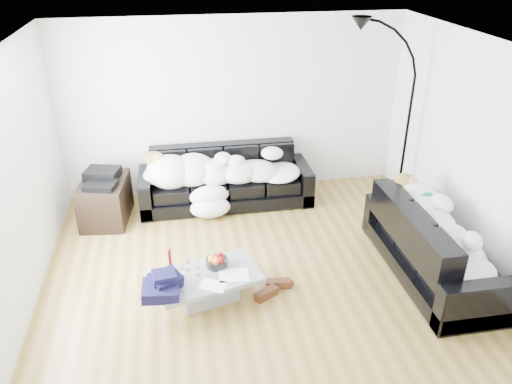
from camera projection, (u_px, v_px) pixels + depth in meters
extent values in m
plane|color=olive|center=(260.00, 271.00, 5.92)|extent=(5.00, 5.00, 0.00)
cube|color=silver|center=(233.00, 107.00, 7.28)|extent=(5.00, 0.02, 2.60)
cube|color=silver|center=(13.00, 190.00, 4.94)|extent=(0.02, 4.50, 2.60)
cube|color=silver|center=(476.00, 156.00, 5.70)|extent=(0.02, 4.50, 2.60)
plane|color=white|center=(261.00, 47.00, 4.72)|extent=(5.00, 5.00, 0.00)
cube|color=black|center=(226.00, 178.00, 7.24)|extent=(2.47, 0.86, 0.81)
cube|color=black|center=(435.00, 242.00, 5.70)|extent=(0.89, 2.08, 0.84)
ellipsoid|color=#0E6853|center=(409.00, 194.00, 6.12)|extent=(0.42, 0.38, 0.20)
cube|color=#939699|center=(208.00, 286.00, 5.40)|extent=(1.22, 0.90, 0.32)
cylinder|color=white|center=(217.00, 260.00, 5.43)|extent=(0.25, 0.25, 0.15)
cylinder|color=white|center=(188.00, 264.00, 5.35)|extent=(0.08, 0.08, 0.17)
cylinder|color=white|center=(182.00, 270.00, 5.25)|extent=(0.09, 0.09, 0.16)
cylinder|color=white|center=(198.00, 268.00, 5.28)|extent=(0.09, 0.09, 0.17)
cylinder|color=maroon|center=(169.00, 259.00, 5.38)|extent=(0.04, 0.04, 0.22)
cylinder|color=maroon|center=(170.00, 258.00, 5.39)|extent=(0.05, 0.05, 0.24)
cube|color=silver|center=(234.00, 275.00, 5.30)|extent=(0.33, 0.26, 0.01)
cube|color=silver|center=(213.00, 285.00, 5.15)|extent=(0.33, 0.29, 0.01)
cube|color=black|center=(105.00, 200.00, 6.85)|extent=(0.68, 0.92, 0.59)
cube|color=black|center=(102.00, 177.00, 6.69)|extent=(0.51, 0.44, 0.13)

